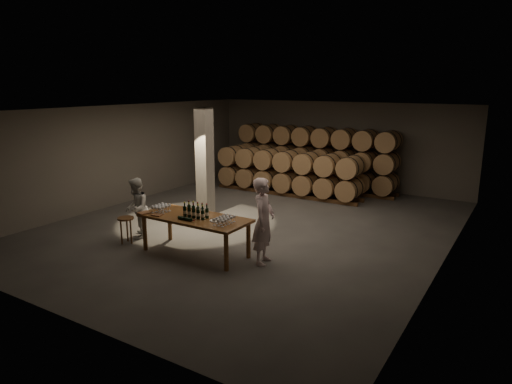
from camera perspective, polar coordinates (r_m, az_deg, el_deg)
The scene contains 15 objects.
room at distance 13.51m, azimuth -6.42°, elevation 3.71°, with size 12.00×12.00×12.00m.
tasting_table at distance 10.55m, azimuth -7.65°, elevation -3.60°, with size 2.60×1.10×0.90m.
barrel_stack_back at distance 17.18m, azimuth 7.29°, elevation 4.40°, with size 6.26×0.95×2.31m.
barrel_stack_front at distance 16.18m, azimuth 3.92°, elevation 2.58°, with size 5.48×0.95×1.57m.
bottle_cluster at distance 10.43m, azimuth -7.54°, elevation -2.51°, with size 0.61×0.24×0.34m.
lying_bottles at distance 10.25m, azimuth -8.83°, elevation -3.32°, with size 0.45×0.08×0.08m.
glass_cluster_left at distance 10.98m, azimuth -11.79°, elevation -1.80°, with size 0.31×0.42×0.18m.
glass_cluster_right at distance 9.92m, azimuth -3.99°, elevation -3.31°, with size 0.30×0.52×0.15m.
plate at distance 10.14m, azimuth -5.02°, elevation -3.57°, with size 0.28×0.28×0.02m, color silver.
notebook_near at distance 10.75m, azimuth -12.27°, elevation -2.81°, with size 0.23×0.19×0.03m, color brown.
notebook_corner at distance 11.00m, azimuth -13.79°, elevation -2.53°, with size 0.22×0.28×0.02m, color brown.
pen at distance 10.72m, azimuth -12.17°, elevation -2.90°, with size 0.01×0.01×0.16m, color black.
stool at distance 11.67m, azimuth -15.95°, elevation -3.64°, with size 0.40×0.40×0.66m.
person_man at distance 9.88m, azimuth 0.94°, elevation -3.67°, with size 0.70×0.46×1.92m, color silver.
person_woman at distance 11.96m, azimuth -14.73°, elevation -1.98°, with size 0.75×0.59×1.55m, color silver.
Camera 1 is at (6.46, -10.25, 3.87)m, focal length 32.00 mm.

